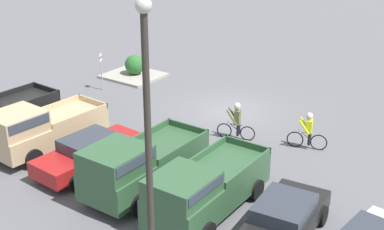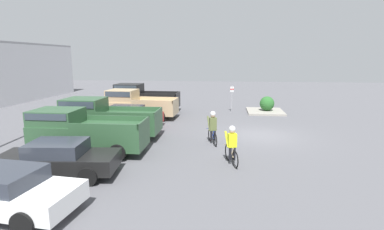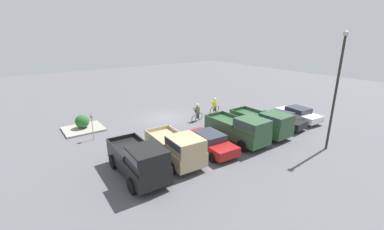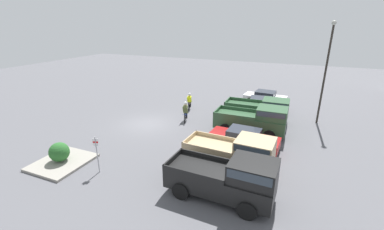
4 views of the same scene
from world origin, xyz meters
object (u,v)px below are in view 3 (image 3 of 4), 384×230
at_px(pickup_truck_2, 177,147).
at_px(cyclist_1, 215,105).
at_px(pickup_truck_1, 240,129).
at_px(lamppost, 337,85).
at_px(shrub, 82,121).
at_px(pickup_truck_3, 140,160).
at_px(sedan_2, 209,142).
at_px(fire_lane_sign, 92,124).
at_px(sedan_1, 280,119).
at_px(sedan_0, 298,114).
at_px(cyclist_0, 197,112).
at_px(pickup_truck_0, 263,122).

relative_size(pickup_truck_2, cyclist_1, 3.08).
distance_m(pickup_truck_1, lamppost, 7.25).
bearing_deg(shrub, pickup_truck_3, 93.81).
xyz_separation_m(cyclist_1, lamppost, (-0.91, 11.53, 3.89)).
height_order(sedan_2, fire_lane_sign, fire_lane_sign).
relative_size(sedan_1, shrub, 3.87).
distance_m(sedan_0, pickup_truck_2, 14.03).
relative_size(fire_lane_sign, shrub, 1.88).
xyz_separation_m(fire_lane_sign, shrub, (0.12, -2.89, -0.61)).
relative_size(sedan_0, fire_lane_sign, 2.01).
bearing_deg(cyclist_1, sedan_2, 47.04).
bearing_deg(cyclist_1, pickup_truck_2, 37.04).
bearing_deg(pickup_truck_2, cyclist_1, -142.96).
relative_size(sedan_0, pickup_truck_2, 0.86).
xyz_separation_m(sedan_2, fire_lane_sign, (6.19, -6.97, 0.64)).
relative_size(pickup_truck_1, cyclist_1, 3.15).
bearing_deg(pickup_truck_3, cyclist_0, -144.69).
distance_m(sedan_1, pickup_truck_1, 5.64).
bearing_deg(pickup_truck_2, lamppost, 155.08).
relative_size(cyclist_0, shrub, 1.48).
bearing_deg(pickup_truck_3, shrub, -86.19).
xyz_separation_m(pickup_truck_0, pickup_truck_2, (8.43, -0.07, 0.01)).
distance_m(pickup_truck_0, cyclist_0, 6.44).
distance_m(pickup_truck_1, fire_lane_sign, 11.54).
distance_m(sedan_2, pickup_truck_2, 2.85).
height_order(cyclist_0, lamppost, lamppost).
bearing_deg(sedan_1, sedan_2, 1.25).
bearing_deg(cyclist_0, sedan_2, 60.57).
relative_size(pickup_truck_0, cyclist_1, 3.13).
distance_m(pickup_truck_0, fire_lane_sign, 13.80).
relative_size(pickup_truck_0, sedan_2, 1.11).
bearing_deg(sedan_0, fire_lane_sign, -21.38).
bearing_deg(pickup_truck_3, sedan_0, -177.78).
height_order(pickup_truck_1, cyclist_0, pickup_truck_1).
bearing_deg(sedan_0, pickup_truck_1, 2.93).
xyz_separation_m(sedan_0, pickup_truck_0, (5.60, 0.36, 0.40)).
bearing_deg(pickup_truck_2, cyclist_0, -135.79).
height_order(sedan_1, sedan_2, sedan_2).
height_order(sedan_0, cyclist_1, cyclist_1).
bearing_deg(sedan_0, pickup_truck_0, 3.65).
distance_m(sedan_1, sedan_2, 8.40).
height_order(pickup_truck_2, fire_lane_sign, fire_lane_sign).
bearing_deg(lamppost, sedan_0, -129.06).
bearing_deg(fire_lane_sign, pickup_truck_3, 94.39).
bearing_deg(pickup_truck_0, cyclist_0, -68.79).
height_order(pickup_truck_2, cyclist_1, pickup_truck_2).
xyz_separation_m(pickup_truck_0, cyclist_1, (-0.68, -6.94, -0.22)).
bearing_deg(fire_lane_sign, pickup_truck_0, 148.72).
relative_size(sedan_0, sedan_1, 0.98).
distance_m(sedan_1, shrub, 17.60).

